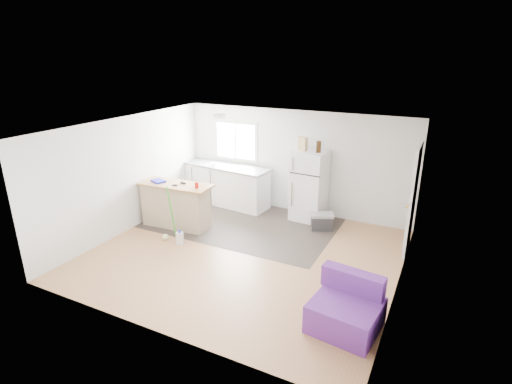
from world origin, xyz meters
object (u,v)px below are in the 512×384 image
(peninsula, at_px, (176,205))
(cardboard_box, at_px, (303,144))
(mop, at_px, (167,229))
(blue_tray, at_px, (158,181))
(purple_seat, at_px, (347,310))
(cleaner_jug, at_px, (180,238))
(red_cup, at_px, (197,185))
(bottle_right, at_px, (319,147))
(refrigerator, at_px, (309,186))
(bottle_left, at_px, (318,147))
(kitchen_cabinets, at_px, (227,184))
(cooler, at_px, (322,221))

(peninsula, bearing_deg, cardboard_box, 32.17)
(mop, distance_m, blue_tray, 1.15)
(mop, bearing_deg, purple_seat, -33.93)
(cleaner_jug, distance_m, red_cup, 1.13)
(red_cup, height_order, bottle_right, bottle_right)
(peninsula, height_order, mop, mop)
(peninsula, xyz_separation_m, purple_seat, (4.19, -1.71, -0.23))
(purple_seat, distance_m, red_cup, 4.06)
(refrigerator, height_order, blue_tray, refrigerator)
(peninsula, height_order, cardboard_box, cardboard_box)
(refrigerator, xyz_separation_m, mop, (-2.19, -2.30, -0.56))
(bottle_left, bearing_deg, red_cup, -141.43)
(peninsula, height_order, cleaner_jug, peninsula)
(red_cup, xyz_separation_m, blue_tray, (-0.98, -0.03, -0.04))
(kitchen_cabinets, height_order, purple_seat, kitchen_cabinets)
(bottle_left, bearing_deg, blue_tray, -151.25)
(cardboard_box, bearing_deg, blue_tray, -147.74)
(cleaner_jug, xyz_separation_m, blue_tray, (-0.99, 0.65, 0.86))
(blue_tray, height_order, bottle_right, bottle_right)
(mop, bearing_deg, red_cup, 42.47)
(cardboard_box, bearing_deg, cooler, -29.81)
(peninsula, height_order, bottle_right, bottle_right)
(kitchen_cabinets, relative_size, cardboard_box, 7.61)
(cleaner_jug, height_order, bottle_right, bottle_right)
(kitchen_cabinets, xyz_separation_m, bottle_right, (2.35, -0.06, 1.21))
(cleaner_jug, xyz_separation_m, bottle_left, (2.01, 2.30, 1.58))
(kitchen_cabinets, relative_size, peninsula, 1.41)
(peninsula, distance_m, red_cup, 0.80)
(cooler, bearing_deg, kitchen_cabinets, 146.85)
(kitchen_cabinets, distance_m, blue_tray, 1.91)
(refrigerator, xyz_separation_m, blue_tray, (-2.83, -1.72, 0.20))
(cooler, distance_m, bottle_left, 1.59)
(cooler, bearing_deg, purple_seat, -90.66)
(cleaner_jug, xyz_separation_m, cardboard_box, (1.66, 2.32, 1.61))
(kitchen_cabinets, xyz_separation_m, refrigerator, (2.14, -0.00, 0.29))
(cardboard_box, height_order, bottle_right, cardboard_box)
(cleaner_jug, bearing_deg, bottle_right, 26.06)
(refrigerator, distance_m, bottle_left, 0.94)
(kitchen_cabinets, height_order, cardboard_box, cardboard_box)
(cardboard_box, xyz_separation_m, bottle_right, (0.38, -0.01, -0.02))
(peninsula, height_order, bottle_left, bottle_left)
(refrigerator, bearing_deg, bottle_left, -17.37)
(refrigerator, xyz_separation_m, cleaner_jug, (-1.83, -2.37, -0.66))
(bottle_left, bearing_deg, bottle_right, 27.70)
(cleaner_jug, xyz_separation_m, mop, (-0.36, 0.06, 0.10))
(mop, height_order, bottle_left, bottle_left)
(cleaner_jug, bearing_deg, cooler, 18.00)
(kitchen_cabinets, relative_size, bottle_right, 9.13)
(red_cup, xyz_separation_m, bottle_right, (2.05, 1.63, 0.68))
(mop, xyz_separation_m, bottle_right, (2.40, 2.25, 1.48))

